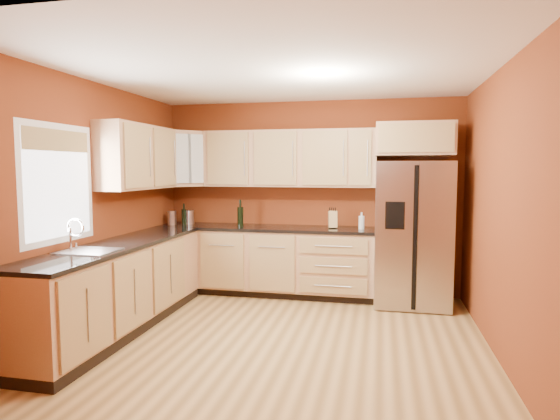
# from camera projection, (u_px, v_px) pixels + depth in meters

# --- Properties ---
(floor) EXTENTS (4.00, 4.00, 0.00)m
(floor) POSITION_uv_depth(u_px,v_px,m) (277.00, 342.00, 4.56)
(floor) COLOR olive
(floor) RESTS_ON ground
(ceiling) EXTENTS (4.00, 4.00, 0.00)m
(ceiling) POSITION_uv_depth(u_px,v_px,m) (277.00, 70.00, 4.33)
(ceiling) COLOR white
(ceiling) RESTS_ON wall_back
(wall_back) EXTENTS (4.00, 0.04, 2.60)m
(wall_back) POSITION_uv_depth(u_px,v_px,m) (309.00, 197.00, 6.39)
(wall_back) COLOR maroon
(wall_back) RESTS_ON floor
(wall_front) EXTENTS (4.00, 0.04, 2.60)m
(wall_front) POSITION_uv_depth(u_px,v_px,m) (196.00, 241.00, 2.50)
(wall_front) COLOR maroon
(wall_front) RESTS_ON floor
(wall_left) EXTENTS (0.04, 4.00, 2.60)m
(wall_left) POSITION_uv_depth(u_px,v_px,m) (90.00, 206.00, 4.87)
(wall_left) COLOR maroon
(wall_left) RESTS_ON floor
(wall_right) EXTENTS (0.04, 4.00, 2.60)m
(wall_right) POSITION_uv_depth(u_px,v_px,m) (504.00, 214.00, 4.02)
(wall_right) COLOR maroon
(wall_right) RESTS_ON floor
(base_cabinets_back) EXTENTS (2.90, 0.60, 0.88)m
(base_cabinets_back) POSITION_uv_depth(u_px,v_px,m) (265.00, 262.00, 6.29)
(base_cabinets_back) COLOR #AF7B55
(base_cabinets_back) RESTS_ON floor
(base_cabinets_left) EXTENTS (0.60, 2.80, 0.88)m
(base_cabinets_left) POSITION_uv_depth(u_px,v_px,m) (119.00, 289.00, 4.88)
(base_cabinets_left) COLOR #AF7B55
(base_cabinets_left) RESTS_ON floor
(countertop_back) EXTENTS (2.90, 0.62, 0.04)m
(countertop_back) POSITION_uv_depth(u_px,v_px,m) (265.00, 228.00, 6.24)
(countertop_back) COLOR black
(countertop_back) RESTS_ON base_cabinets_back
(countertop_left) EXTENTS (0.62, 2.80, 0.04)m
(countertop_left) POSITION_uv_depth(u_px,v_px,m) (118.00, 245.00, 4.84)
(countertop_left) COLOR black
(countertop_left) RESTS_ON base_cabinets_left
(upper_cabinets_back) EXTENTS (2.30, 0.33, 0.75)m
(upper_cabinets_back) POSITION_uv_depth(u_px,v_px,m) (289.00, 159.00, 6.24)
(upper_cabinets_back) COLOR #AF7B55
(upper_cabinets_back) RESTS_ON wall_back
(upper_cabinets_left) EXTENTS (0.33, 1.35, 0.75)m
(upper_cabinets_left) POSITION_uv_depth(u_px,v_px,m) (139.00, 157.00, 5.49)
(upper_cabinets_left) COLOR #AF7B55
(upper_cabinets_left) RESTS_ON wall_left
(corner_upper_cabinet) EXTENTS (0.67, 0.67, 0.75)m
(corner_upper_cabinet) POSITION_uv_depth(u_px,v_px,m) (185.00, 159.00, 6.38)
(corner_upper_cabinet) COLOR #AF7B55
(corner_upper_cabinet) RESTS_ON wall_back
(over_fridge_cabinet) EXTENTS (0.92, 0.60, 0.40)m
(over_fridge_cabinet) POSITION_uv_depth(u_px,v_px,m) (414.00, 139.00, 5.75)
(over_fridge_cabinet) COLOR #AF7B55
(over_fridge_cabinet) RESTS_ON wall_back
(refrigerator) EXTENTS (0.90, 0.75, 1.78)m
(refrigerator) POSITION_uv_depth(u_px,v_px,m) (412.00, 234.00, 5.78)
(refrigerator) COLOR #B4B4B9
(refrigerator) RESTS_ON floor
(window) EXTENTS (0.03, 0.90, 1.00)m
(window) POSITION_uv_depth(u_px,v_px,m) (59.00, 184.00, 4.36)
(window) COLOR white
(window) RESTS_ON wall_left
(sink_faucet) EXTENTS (0.50, 0.42, 0.30)m
(sink_faucet) POSITION_uv_depth(u_px,v_px,m) (88.00, 236.00, 4.34)
(sink_faucet) COLOR silver
(sink_faucet) RESTS_ON countertop_left
(canister_left) EXTENTS (0.14, 0.14, 0.19)m
(canister_left) POSITION_uv_depth(u_px,v_px,m) (190.00, 217.00, 6.52)
(canister_left) COLOR #B4B4B9
(canister_left) RESTS_ON countertop_back
(canister_right) EXTENTS (0.13, 0.13, 0.19)m
(canister_right) POSITION_uv_depth(u_px,v_px,m) (172.00, 218.00, 6.44)
(canister_right) COLOR #B4B4B9
(canister_right) RESTS_ON countertop_back
(wine_bottle_a) EXTENTS (0.08, 0.08, 0.29)m
(wine_bottle_a) POSITION_uv_depth(u_px,v_px,m) (184.00, 214.00, 6.49)
(wine_bottle_a) COLOR black
(wine_bottle_a) RESTS_ON countertop_back
(wine_bottle_b) EXTENTS (0.08, 0.08, 0.36)m
(wine_bottle_b) POSITION_uv_depth(u_px,v_px,m) (240.00, 213.00, 6.24)
(wine_bottle_b) COLOR black
(wine_bottle_b) RESTS_ON countertop_back
(knife_block) EXTENTS (0.13, 0.12, 0.22)m
(knife_block) POSITION_uv_depth(u_px,v_px,m) (333.00, 220.00, 6.09)
(knife_block) COLOR tan
(knife_block) RESTS_ON countertop_back
(soap_dispenser) EXTENTS (0.08, 0.08, 0.21)m
(soap_dispenser) POSITION_uv_depth(u_px,v_px,m) (361.00, 221.00, 5.96)
(soap_dispenser) COLOR silver
(soap_dispenser) RESTS_ON countertop_back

